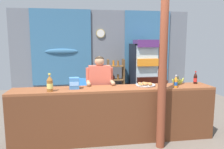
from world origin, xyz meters
TOP-DOWN VIEW (x-y plane):
  - ground_plane at (0.00, 1.23)m, footprint 8.02×8.02m
  - back_wall_curtained at (-0.01, 3.13)m, footprint 5.18×0.22m
  - stall_counter at (-0.08, 0.39)m, footprint 3.61×0.53m
  - timber_post at (0.64, 0.09)m, footprint 0.16×0.14m
  - drink_fridge at (1.10, 2.60)m, footprint 0.69×0.76m
  - bottle_shelf_rack at (0.33, 2.77)m, footprint 0.48×0.28m
  - plastic_lawn_chair at (-0.74, 2.22)m, footprint 0.62×0.62m
  - shopkeeper at (-0.31, 0.95)m, footprint 0.54×0.42m
  - soda_bottle_iced_tea at (-1.18, 0.36)m, footprint 0.10×0.10m
  - soda_bottle_orange_soda at (0.99, 0.34)m, footprint 0.06×0.06m
  - soda_bottle_cola at (1.53, 0.62)m, footprint 0.07×0.07m
  - snack_box_biscuit at (-0.79, 0.51)m, footprint 0.17×0.14m
  - pastry_tray at (0.51, 0.57)m, footprint 0.37×0.37m
  - banana_bunch at (1.17, 0.61)m, footprint 0.27×0.04m

SIDE VIEW (x-z plane):
  - ground_plane at x=0.00m, z-range 0.00..0.00m
  - plastic_lawn_chair at x=-0.74m, z-range 0.06..0.92m
  - stall_counter at x=-0.08m, z-range 0.11..1.08m
  - bottle_shelf_rack at x=0.33m, z-range 0.03..1.33m
  - shopkeeper at x=-0.31m, z-range 0.20..1.71m
  - pastry_tray at x=0.51m, z-range 0.96..1.03m
  - drink_fridge at x=1.10m, z-range 0.09..1.94m
  - banana_bunch at x=1.17m, z-range 0.95..1.11m
  - soda_bottle_orange_soda at x=0.99m, z-range 0.96..1.19m
  - snack_box_biscuit at x=-0.79m, z-range 0.97..1.17m
  - soda_bottle_cola at x=1.53m, z-range 0.95..1.20m
  - soda_bottle_iced_tea at x=-1.18m, z-range 0.95..1.25m
  - timber_post at x=0.64m, z-range -0.06..2.63m
  - back_wall_curtained at x=-0.01m, z-range 0.04..2.73m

